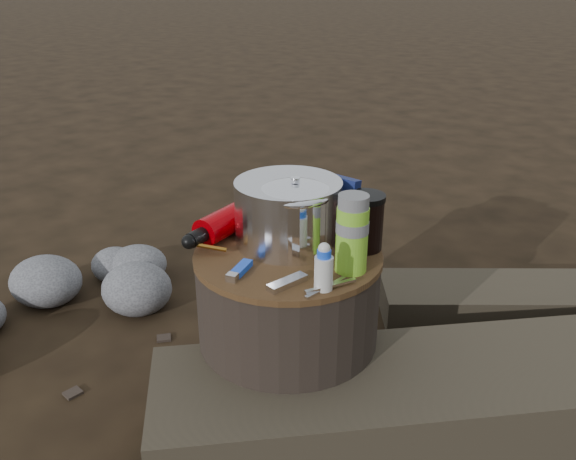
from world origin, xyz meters
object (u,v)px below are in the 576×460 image
Objects in this scene: camping_pot at (295,217)px; fuel_bottle at (232,219)px; travel_mug at (364,222)px; stump at (288,326)px; thermos at (352,234)px; log_main at (576,384)px.

camping_pot is 0.58× the size of fuel_bottle.
fuel_bottle is at bearing -157.63° from travel_mug.
travel_mug reaches higher than stump.
camping_pot is at bearing -1.27° from fuel_bottle.
thermos is 1.31× the size of travel_mug.
log_main is at bearing 19.34° from fuel_bottle.
fuel_bottle is 1.69× the size of thermos.
log_main is 0.97m from fuel_bottle.
fuel_bottle is (-0.19, -0.02, -0.05)m from camping_pot.
camping_pot is 1.28× the size of travel_mug.
thermos reaches higher than travel_mug.
travel_mug is (0.32, 0.13, 0.03)m from fuel_bottle.
fuel_bottle is 2.21× the size of travel_mug.
thermos reaches higher than fuel_bottle.
travel_mug is at bearing 16.25° from fuel_bottle.
stump is at bearing -172.90° from thermos.
thermos is at bearing -1.31° from camping_pot.
stump is 1.49× the size of fuel_bottle.
log_main is 11.68× the size of thermos.
camping_pot is 0.16m from thermos.
thermos reaches higher than stump.
camping_pot reaches higher than fuel_bottle.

